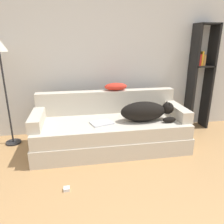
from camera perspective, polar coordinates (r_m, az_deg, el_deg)
wall_back at (r=3.50m, az=-2.12°, el=16.58°), size 6.88×0.06×2.70m
couch at (r=3.07m, az=-0.31°, el=-5.82°), size 2.08×0.83×0.41m
couch_backrest at (r=3.26m, az=-1.33°, el=2.72°), size 2.04×0.15×0.33m
couch_arm_left at (r=2.96m, az=-19.00°, el=-1.81°), size 0.15×0.64×0.15m
couch_arm_right at (r=3.25m, az=16.69°, el=0.21°), size 0.15×0.64×0.15m
dog at (r=2.96m, az=8.83°, el=0.19°), size 0.73×0.30×0.27m
laptop at (r=2.88m, az=-2.73°, el=-2.84°), size 0.33×0.28×0.02m
throw_pillow at (r=3.24m, az=0.99°, el=6.65°), size 0.33×0.17×0.11m
bookshelf at (r=3.91m, az=22.20°, el=9.28°), size 0.34×0.26×1.70m
floor_lamp at (r=3.28m, az=-27.16°, el=12.25°), size 0.22×0.22×1.51m
power_adapter at (r=2.41m, az=-11.77°, el=-19.08°), size 0.06×0.06×0.03m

